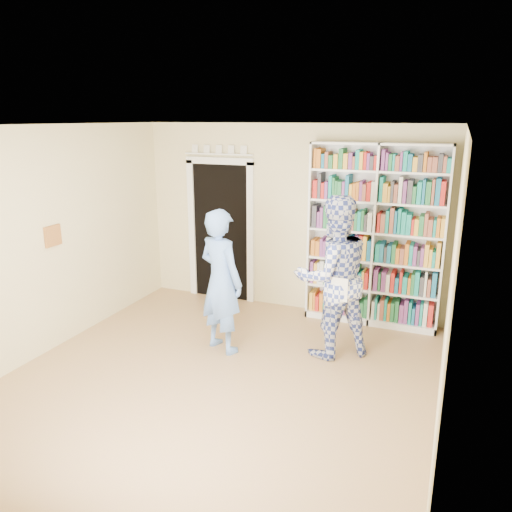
# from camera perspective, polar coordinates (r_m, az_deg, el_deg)

# --- Properties ---
(floor) EXTENTS (5.00, 5.00, 0.00)m
(floor) POSITION_cam_1_polar(r_m,az_deg,el_deg) (5.57, -4.79, -14.35)
(floor) COLOR tan
(floor) RESTS_ON ground
(ceiling) EXTENTS (5.00, 5.00, 0.00)m
(ceiling) POSITION_cam_1_polar(r_m,az_deg,el_deg) (4.83, -5.53, 14.64)
(ceiling) COLOR white
(ceiling) RESTS_ON wall_back
(wall_back) EXTENTS (4.50, 0.00, 4.50)m
(wall_back) POSITION_cam_1_polar(r_m,az_deg,el_deg) (7.28, 3.84, 4.27)
(wall_back) COLOR beige
(wall_back) RESTS_ON floor
(wall_left) EXTENTS (0.00, 5.00, 5.00)m
(wall_left) POSITION_cam_1_polar(r_m,az_deg,el_deg) (6.36, -23.52, 1.32)
(wall_left) COLOR beige
(wall_left) RESTS_ON floor
(wall_right) EXTENTS (0.00, 5.00, 5.00)m
(wall_right) POSITION_cam_1_polar(r_m,az_deg,el_deg) (4.52, 21.26, -3.88)
(wall_right) COLOR beige
(wall_right) RESTS_ON floor
(bookshelf) EXTENTS (1.79, 0.34, 2.46)m
(bookshelf) POSITION_cam_1_polar(r_m,az_deg,el_deg) (6.88, 13.44, 2.29)
(bookshelf) COLOR white
(bookshelf) RESTS_ON floor
(doorway) EXTENTS (1.10, 0.08, 2.43)m
(doorway) POSITION_cam_1_polar(r_m,az_deg,el_deg) (7.71, -4.04, 3.60)
(doorway) COLOR black
(doorway) RESTS_ON floor
(wall_art) EXTENTS (0.03, 0.25, 0.25)m
(wall_art) POSITION_cam_1_polar(r_m,az_deg,el_deg) (6.47, -22.21, 2.15)
(wall_art) COLOR brown
(wall_art) RESTS_ON wall_left
(man_blue) EXTENTS (0.75, 0.63, 1.76)m
(man_blue) POSITION_cam_1_polar(r_m,az_deg,el_deg) (5.99, -4.02, -2.90)
(man_blue) COLOR #6490DE
(man_blue) RESTS_ON floor
(man_plaid) EXTENTS (1.19, 1.16, 1.94)m
(man_plaid) POSITION_cam_1_polar(r_m,az_deg,el_deg) (5.90, 8.78, -2.42)
(man_plaid) COLOR #324299
(man_plaid) RESTS_ON floor
(paper_sheet) EXTENTS (0.19, 0.02, 0.27)m
(paper_sheet) POSITION_cam_1_polar(r_m,az_deg,el_deg) (5.64, 9.50, -3.81)
(paper_sheet) COLOR white
(paper_sheet) RESTS_ON man_plaid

